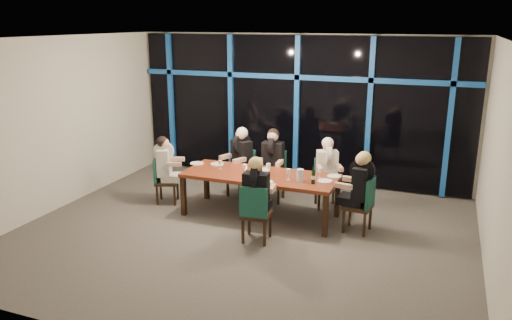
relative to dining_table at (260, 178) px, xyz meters
The scene contains 29 objects.
room 1.56m from the dining_table, 90.00° to the right, with size 7.04×7.00×3.02m.
window_wall 2.30m from the dining_table, 89.70° to the left, with size 6.86×0.43×2.94m.
dining_table is the anchor object (origin of this frame).
chair_far_left 1.10m from the dining_table, 127.78° to the left, with size 0.56×0.56×0.91m.
chair_far_mid 0.90m from the dining_table, 94.54° to the left, with size 0.45×0.45×0.93m.
chair_far_right 1.30m from the dining_table, 43.72° to the left, with size 0.54×0.54×0.87m.
chair_end_left 1.91m from the dining_table, behind, with size 0.51×0.51×0.85m.
chair_end_right 1.76m from the dining_table, ahead, with size 0.46×0.46×0.90m.
chair_near_mid 1.08m from the dining_table, 73.34° to the right, with size 0.46×0.46×0.91m.
diner_far_left 1.07m from the dining_table, 131.54° to the left, with size 0.58×0.63×0.89m.
diner_far_mid 0.83m from the dining_table, 94.69° to the left, with size 0.47×0.59×0.90m.
diner_far_right 1.27m from the dining_table, 40.55° to the left, with size 0.55×0.60×0.85m.
diner_end_left 1.83m from the dining_table, behind, with size 0.58×0.52×0.83m.
diner_end_right 1.68m from the dining_table, ahead, with size 0.59×0.48×0.88m.
diner_near_mid 1.01m from the dining_table, 72.49° to the right, with size 0.48×0.59×0.89m.
plate_far_left 0.98m from the dining_table, 163.59° to the left, with size 0.24×0.24×0.01m, color white.
plate_far_mid 0.25m from the dining_table, 98.68° to the left, with size 0.24×0.24×0.01m, color white.
plate_far_right 1.24m from the dining_table, 14.49° to the left, with size 0.24×0.24×0.01m, color white.
plate_end_left 1.30m from the dining_table, behind, with size 0.24×0.24×0.01m, color white.
plate_end_right 1.11m from the dining_table, ahead, with size 0.24×0.24×0.01m, color white.
plate_near_mid 0.46m from the dining_table, 57.88° to the right, with size 0.24×0.24×0.01m, color white.
wine_bottle 0.99m from the dining_table, 10.12° to the right, with size 0.07×0.07×0.29m.
water_pitcher 0.77m from the dining_table, 10.75° to the right, with size 0.13×0.11×0.20m.
tea_light 0.20m from the dining_table, 138.70° to the right, with size 0.05×0.05×0.03m, color #FF9E4C.
wine_glass_a 0.33m from the dining_table, 146.56° to the right, with size 0.07×0.07×0.19m.
wine_glass_b 0.25m from the dining_table, 19.03° to the left, with size 0.07×0.07×0.19m.
wine_glass_c 0.58m from the dining_table, 12.97° to the right, with size 0.07×0.07×0.18m.
wine_glass_d 0.78m from the dining_table, behind, with size 0.06×0.06×0.16m.
wine_glass_e 1.02m from the dining_table, ahead, with size 0.06×0.06×0.16m.
Camera 1 is at (2.82, -6.71, 3.26)m, focal length 35.00 mm.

